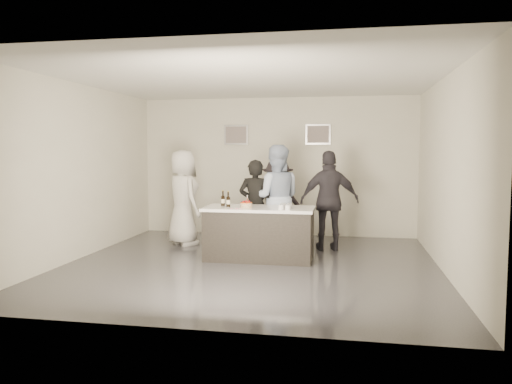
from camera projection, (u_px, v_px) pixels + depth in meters
floor at (250, 265)px, 8.13m from camera, size 6.00×6.00×0.00m
ceiling at (250, 78)px, 7.88m from camera, size 6.00×6.00×0.00m
wall_back at (277, 167)px, 10.94m from camera, size 6.00×0.04×3.00m
wall_front at (194, 186)px, 5.06m from camera, size 6.00×0.04×3.00m
wall_left at (79, 171)px, 8.54m from camera, size 0.04×6.00×3.00m
wall_right at (447, 175)px, 7.46m from camera, size 0.04×6.00×3.00m
picture_left at (236, 135)px, 11.02m from camera, size 0.54×0.04×0.44m
picture_right at (318, 134)px, 10.69m from camera, size 0.54×0.04×0.44m
bar_counter at (259, 233)px, 8.49m from camera, size 1.86×0.86×0.90m
cake at (246, 205)px, 8.40m from camera, size 0.20×0.20×0.08m
beer_bottle_a at (223, 198)px, 8.63m from camera, size 0.07×0.07×0.26m
beer_bottle_b at (228, 199)px, 8.47m from camera, size 0.07×0.07×0.26m
tumbler_cluster at (286, 206)px, 8.22m from camera, size 0.19×0.40×0.08m
candles at (234, 209)px, 8.20m from camera, size 0.24×0.08×0.01m
person_main_black at (255, 205)px, 9.19m from camera, size 0.64×0.44×1.69m
person_main_blue at (276, 198)px, 9.25m from camera, size 1.04×0.86×1.96m
person_guest_left at (183, 197)px, 9.79m from camera, size 1.07×1.06×1.87m
person_guest_right at (330, 201)px, 9.25m from camera, size 1.16×0.67×1.86m
person_guest_back at (278, 201)px, 10.01m from camera, size 1.09×0.63×1.68m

